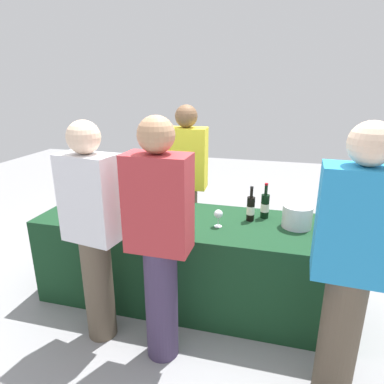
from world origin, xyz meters
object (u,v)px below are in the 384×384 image
Objects in this scene: wine_glass_2 at (218,215)px; guest_2 at (351,264)px; wine_glass_0 at (128,208)px; guest_0 at (93,229)px; wine_bottle_1 at (99,192)px; wine_glass_1 at (167,213)px; wine_bottle_0 at (84,194)px; wine_bottle_4 at (265,206)px; ice_bucket at (297,216)px; guest_1 at (159,237)px; server_pouring at (187,180)px; wine_bottle_2 at (158,200)px; wine_bottle_3 at (251,208)px; menu_board at (146,212)px.

wine_glass_2 is 1.10m from guest_2.
guest_0 is (-0.02, -0.54, 0.04)m from wine_glass_0.
wine_glass_0 is at bearing -30.68° from wine_bottle_1.
wine_glass_1 is (0.38, -0.06, 0.01)m from wine_glass_0.
wine_bottle_4 is at bearing 4.53° from wine_bottle_0.
guest_1 is (-0.90, -0.77, 0.06)m from ice_bucket.
guest_1 is at bearing -42.57° from wine_bottle_1.
wine_glass_2 is (0.79, 0.01, 0.02)m from wine_glass_0.
guest_2 is at bearing -23.25° from wine_bottle_1.
wine_glass_0 is 0.07× the size of server_pouring.
wine_bottle_2 reaches higher than ice_bucket.
wine_glass_1 is (-0.66, -0.27, -0.01)m from wine_bottle_3.
guest_0 is at bearing -144.86° from wine_bottle_3.
wine_bottle_4 is 0.46m from wine_glass_2.
wine_bottle_1 is 1.04× the size of wine_bottle_3.
wine_bottle_3 is at bearing -1.15° from wine_bottle_2.
wine_bottle_4 is at bearing 153.15° from ice_bucket.
guest_0 is 2.39× the size of menu_board.
wine_glass_1 is at bearing -154.72° from wine_bottle_4.
wine_bottle_3 is 0.96m from guest_1.
wine_bottle_0 is 0.87m from guest_0.
wine_bottle_2 is at bearing -2.92° from wine_bottle_1.
guest_1 reaches higher than wine_bottle_4.
wine_glass_1 is 1.06m from ice_bucket.
wine_glass_1 is at bearing 104.46° from guest_1.
guest_1 reaches higher than wine_bottle_0.
wine_glass_0 is (-1.15, -0.30, -0.02)m from wine_bottle_4.
guest_2 is (1.16, -0.04, 0.00)m from guest_1.
wine_bottle_2 is 0.64m from wine_glass_2.
wine_bottle_4 is at bearing 39.29° from wine_glass_2.
wine_glass_0 is 0.79m from guest_1.
wine_bottle_0 reaches higher than wine_bottle_4.
guest_2 reaches higher than wine_bottle_0.
wine_glass_1 is at bearing -56.57° from wine_bottle_2.
wine_bottle_0 is 0.18× the size of guest_2.
guest_1 is at bearing -125.30° from wine_bottle_4.
wine_bottle_1 is 0.18× the size of guest_2.
server_pouring reaches higher than wine_bottle_2.
wine_bottle_3 is 1.06m from guest_2.
ice_bucket reaches higher than wine_glass_0.
guest_2 is 2.79m from menu_board.
wine_glass_2 is 0.08× the size of guest_1.
wine_bottle_1 is 0.61m from wine_bottle_2.
wine_bottle_2 is 2.02× the size of wine_glass_2.
wine_bottle_3 is 2.07× the size of wine_glass_2.
wine_bottle_3 is at bearing 174.27° from ice_bucket.
server_pouring is at bearing 69.71° from wine_glass_0.
wine_glass_0 is 0.07× the size of guest_2.
guest_2 is at bearing -30.39° from wine_bottle_2.
guest_1 reaches higher than menu_board.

